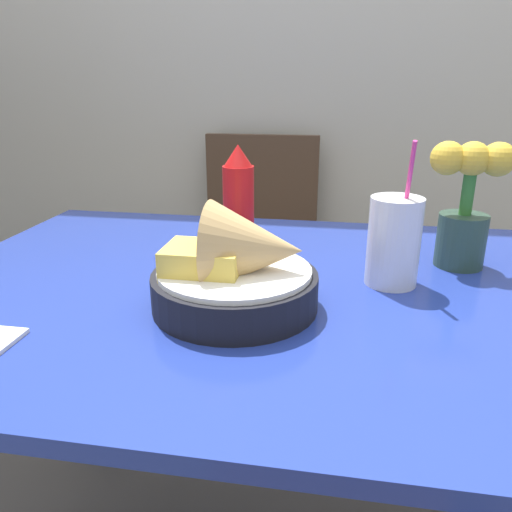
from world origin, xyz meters
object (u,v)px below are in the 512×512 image
Objects in this scene: chair_far_window at (258,244)px; food_basket at (240,272)px; flower_vase at (466,204)px; drink_cup at (393,244)px; ketchup_bottle at (239,201)px.

food_basket is at bearing -81.97° from chair_far_window.
food_basket is (0.14, -0.99, 0.29)m from chair_far_window.
flower_vase reaches higher than food_basket.
drink_cup is 0.18m from flower_vase.
flower_vase is (0.36, 0.25, 0.06)m from food_basket.
chair_far_window is 0.98m from drink_cup.
chair_far_window is at bearing 113.47° from drink_cup.
chair_far_window is 4.27× the size of ketchup_bottle.
flower_vase is at bearing -1.25° from ketchup_bottle.
flower_vase reaches higher than chair_far_window.
flower_vase reaches higher than ketchup_bottle.
drink_cup is at bearing 30.40° from food_basket.
food_basket is 1.17× the size of ketchup_bottle.
ketchup_bottle is 0.42m from flower_vase.
chair_far_window is 3.64× the size of food_basket.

